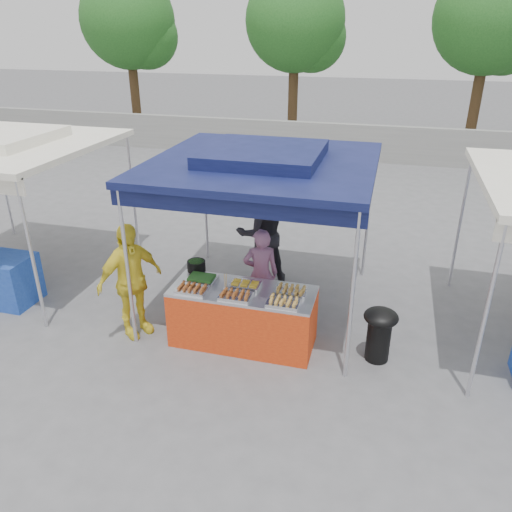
% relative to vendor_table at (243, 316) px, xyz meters
% --- Properties ---
extents(ground_plane, '(80.00, 80.00, 0.00)m').
position_rel_vendor_table_xyz_m(ground_plane, '(0.00, 0.10, -0.43)').
color(ground_plane, slate).
extents(back_wall, '(40.00, 0.25, 1.20)m').
position_rel_vendor_table_xyz_m(back_wall, '(0.00, 11.10, 0.17)').
color(back_wall, gray).
rests_on(back_wall, ground_plane).
extents(main_canopy, '(3.20, 3.20, 2.57)m').
position_rel_vendor_table_xyz_m(main_canopy, '(0.00, 1.07, 1.94)').
color(main_canopy, silver).
rests_on(main_canopy, ground_plane).
extents(tree_0, '(3.58, 3.53, 6.07)m').
position_rel_vendor_table_xyz_m(tree_0, '(-8.20, 13.05, 3.72)').
color(tree_0, '#46301B').
rests_on(tree_0, ground_plane).
extents(tree_1, '(3.57, 3.52, 6.05)m').
position_rel_vendor_table_xyz_m(tree_1, '(-1.86, 13.40, 3.71)').
color(tree_1, '#46301B').
rests_on(tree_1, ground_plane).
extents(tree_2, '(3.63, 3.60, 6.18)m').
position_rel_vendor_table_xyz_m(tree_2, '(4.52, 13.37, 3.80)').
color(tree_2, '#46301B').
rests_on(tree_2, ground_plane).
extents(vendor_table, '(2.00, 0.80, 0.85)m').
position_rel_vendor_table_xyz_m(vendor_table, '(0.00, 0.00, 0.00)').
color(vendor_table, red).
rests_on(vendor_table, ground_plane).
extents(food_tray_fl, '(0.42, 0.30, 0.07)m').
position_rel_vendor_table_xyz_m(food_tray_fl, '(-0.66, -0.22, 0.46)').
color(food_tray_fl, silver).
rests_on(food_tray_fl, vendor_table).
extents(food_tray_fm, '(0.42, 0.30, 0.07)m').
position_rel_vendor_table_xyz_m(food_tray_fm, '(-0.03, -0.23, 0.46)').
color(food_tray_fm, silver).
rests_on(food_tray_fm, vendor_table).
extents(food_tray_fr, '(0.42, 0.30, 0.07)m').
position_rel_vendor_table_xyz_m(food_tray_fr, '(0.62, -0.24, 0.46)').
color(food_tray_fr, silver).
rests_on(food_tray_fr, vendor_table).
extents(food_tray_bl, '(0.42, 0.30, 0.07)m').
position_rel_vendor_table_xyz_m(food_tray_bl, '(-0.64, 0.10, 0.46)').
color(food_tray_bl, silver).
rests_on(food_tray_bl, vendor_table).
extents(food_tray_bm, '(0.42, 0.30, 0.07)m').
position_rel_vendor_table_xyz_m(food_tray_bm, '(0.01, 0.10, 0.46)').
color(food_tray_bm, silver).
rests_on(food_tray_bm, vendor_table).
extents(food_tray_br, '(0.42, 0.30, 0.07)m').
position_rel_vendor_table_xyz_m(food_tray_br, '(0.66, 0.09, 0.46)').
color(food_tray_br, silver).
rests_on(food_tray_br, vendor_table).
extents(cooking_pot, '(0.27, 0.27, 0.16)m').
position_rel_vendor_table_xyz_m(cooking_pot, '(-0.83, 0.39, 0.50)').
color(cooking_pot, black).
rests_on(cooking_pot, vendor_table).
extents(skewer_cup, '(0.07, 0.07, 0.09)m').
position_rel_vendor_table_xyz_m(skewer_cup, '(-0.20, -0.12, 0.47)').
color(skewer_cup, silver).
rests_on(skewer_cup, vendor_table).
extents(wok_burner, '(0.46, 0.46, 0.78)m').
position_rel_vendor_table_xyz_m(wok_burner, '(1.88, 0.09, 0.03)').
color(wok_burner, black).
rests_on(wok_burner, ground_plane).
extents(crate_left, '(0.47, 0.33, 0.28)m').
position_rel_vendor_table_xyz_m(crate_left, '(-0.43, 0.72, -0.28)').
color(crate_left, '#1531B0').
rests_on(crate_left, ground_plane).
extents(crate_right, '(0.48, 0.33, 0.29)m').
position_rel_vendor_table_xyz_m(crate_right, '(0.29, 0.54, -0.28)').
color(crate_right, '#1531B0').
rests_on(crate_right, ground_plane).
extents(crate_stacked, '(0.44, 0.31, 0.27)m').
position_rel_vendor_table_xyz_m(crate_stacked, '(0.29, 0.54, -0.01)').
color(crate_stacked, '#1531B0').
rests_on(crate_stacked, crate_right).
extents(vendor_woman, '(0.62, 0.50, 1.47)m').
position_rel_vendor_table_xyz_m(vendor_woman, '(0.06, 0.74, 0.31)').
color(vendor_woman, '#955E85').
rests_on(vendor_woman, ground_plane).
extents(helper_man, '(1.12, 1.04, 1.83)m').
position_rel_vendor_table_xyz_m(helper_man, '(-0.23, 1.91, 0.49)').
color(helper_man, black).
rests_on(helper_man, ground_plane).
extents(customer_person, '(0.89, 1.08, 1.73)m').
position_rel_vendor_table_xyz_m(customer_person, '(-1.61, -0.19, 0.44)').
color(customer_person, yellow).
rests_on(customer_person, ground_plane).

